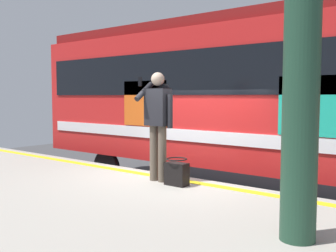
{
  "coord_description": "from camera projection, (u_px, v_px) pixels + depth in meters",
  "views": [
    {
      "loc": [
        -4.11,
        5.48,
        2.38
      ],
      "look_at": [
        -0.0,
        0.3,
        1.88
      ],
      "focal_mm": 41.82,
      "sensor_mm": 36.0,
      "label": 1
    }
  ],
  "objects": [
    {
      "name": "safety_line",
      "position": [
        168.0,
        178.0,
        6.7
      ],
      "size": [
        15.93,
        0.16,
        0.01
      ],
      "primitive_type": "cube",
      "color": "yellow",
      "rests_on": "platform"
    },
    {
      "name": "passenger",
      "position": [
        158.0,
        117.0,
        6.42
      ],
      "size": [
        0.57,
        0.55,
        1.79
      ],
      "color": "brown",
      "rests_on": "platform"
    },
    {
      "name": "station_column",
      "position": [
        302.0,
        44.0,
        3.68
      ],
      "size": [
        0.35,
        0.35,
        3.79
      ],
      "primitive_type": "cylinder",
      "color": "#1E3F2D",
      "rests_on": "platform"
    },
    {
      "name": "ground_plane",
      "position": [
        178.0,
        229.0,
        7.01
      ],
      "size": [
        25.12,
        25.12,
        0.0
      ],
      "primitive_type": "plane",
      "color": "#3D3D3F"
    },
    {
      "name": "platform",
      "position": [
        88.0,
        234.0,
        5.36
      ],
      "size": [
        16.25,
        4.12,
        0.98
      ],
      "primitive_type": "cube",
      "color": "#9E998E",
      "rests_on": "ground"
    },
    {
      "name": "track_rail_far",
      "position": [
        255.0,
        192.0,
        9.42
      ],
      "size": [
        21.13,
        0.08,
        0.16
      ],
      "primitive_type": "cube",
      "color": "slate",
      "rests_on": "ground"
    },
    {
      "name": "track_rail_near",
      "position": [
        225.0,
        205.0,
        8.3
      ],
      "size": [
        21.13,
        0.08,
        0.16
      ],
      "primitive_type": "cube",
      "color": "slate",
      "rests_on": "ground"
    },
    {
      "name": "train_carriage",
      "position": [
        251.0,
        92.0,
        8.54
      ],
      "size": [
        10.53,
        2.87,
        3.85
      ],
      "color": "red",
      "rests_on": "ground"
    },
    {
      "name": "handbag",
      "position": [
        177.0,
        173.0,
        6.16
      ],
      "size": [
        0.37,
        0.33,
        0.43
      ],
      "color": "black",
      "rests_on": "platform"
    }
  ]
}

